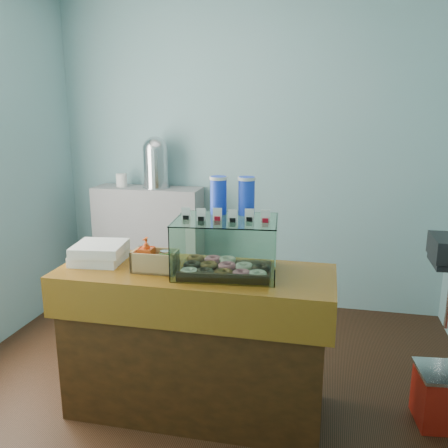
# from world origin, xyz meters

# --- Properties ---
(ground) EXTENTS (3.50, 3.50, 0.00)m
(ground) POSITION_xyz_m (0.00, 0.00, 0.00)
(ground) COLOR black
(ground) RESTS_ON ground
(room_shell) EXTENTS (3.54, 3.04, 2.82)m
(room_shell) POSITION_xyz_m (0.03, 0.01, 1.71)
(room_shell) COLOR #75A8AB
(room_shell) RESTS_ON ground
(counter) EXTENTS (1.60, 0.60, 0.90)m
(counter) POSITION_xyz_m (0.00, -0.25, 0.46)
(counter) COLOR #48240D
(counter) RESTS_ON ground
(back_shelf) EXTENTS (1.00, 0.32, 1.10)m
(back_shelf) POSITION_xyz_m (-0.90, 1.32, 0.55)
(back_shelf) COLOR gray
(back_shelf) RESTS_ON ground
(display_case) EXTENTS (0.61, 0.47, 0.53)m
(display_case) POSITION_xyz_m (0.18, -0.21, 1.07)
(display_case) COLOR #301D0E
(display_case) RESTS_ON counter
(condiment_crate) EXTENTS (0.25, 0.15, 0.19)m
(condiment_crate) POSITION_xyz_m (-0.23, -0.31, 0.97)
(condiment_crate) COLOR #A68753
(condiment_crate) RESTS_ON counter
(pastry_boxes) EXTENTS (0.33, 0.33, 0.12)m
(pastry_boxes) POSITION_xyz_m (-0.61, -0.22, 0.96)
(pastry_boxes) COLOR white
(pastry_boxes) RESTS_ON counter
(coffee_urn) EXTENTS (0.25, 0.25, 0.47)m
(coffee_urn) POSITION_xyz_m (-0.81, 1.31, 1.34)
(coffee_urn) COLOR silver
(coffee_urn) RESTS_ON back_shelf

